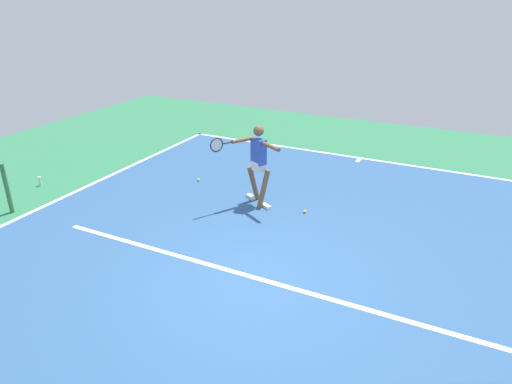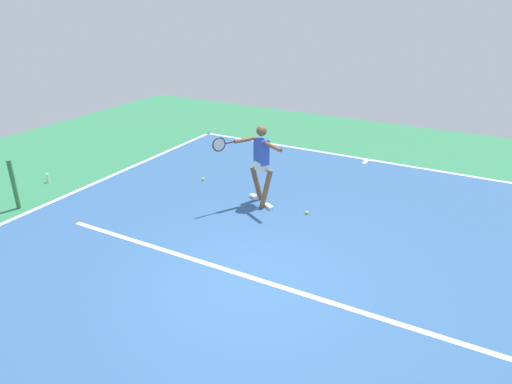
# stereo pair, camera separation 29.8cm
# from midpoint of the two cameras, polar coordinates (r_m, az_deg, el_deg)

# --- Properties ---
(ground_plane) EXTENTS (21.24, 21.24, 0.00)m
(ground_plane) POSITION_cam_midpoint_polar(r_m,az_deg,el_deg) (7.36, 0.30, -11.07)
(ground_plane) COLOR #2D754C
(court_surface) EXTENTS (10.56, 13.20, 0.00)m
(court_surface) POSITION_cam_midpoint_polar(r_m,az_deg,el_deg) (7.36, 0.30, -11.05)
(court_surface) COLOR #2D5484
(court_surface) RESTS_ON ground_plane
(court_line_baseline_near) EXTENTS (10.56, 0.10, 0.01)m
(court_line_baseline_near) POSITION_cam_midpoint_polar(r_m,az_deg,el_deg) (12.92, 14.32, 3.93)
(court_line_baseline_near) COLOR white
(court_line_baseline_near) RESTS_ON ground_plane
(court_line_sideline_right) EXTENTS (0.10, 13.20, 0.01)m
(court_line_sideline_right) POSITION_cam_midpoint_polar(r_m,az_deg,el_deg) (10.56, -25.52, -2.20)
(court_line_sideline_right) COLOR white
(court_line_sideline_right) RESTS_ON ground_plane
(court_line_service) EXTENTS (7.92, 0.10, 0.01)m
(court_line_service) POSITION_cam_midpoint_polar(r_m,az_deg,el_deg) (7.44, 0.71, -10.62)
(court_line_service) COLOR white
(court_line_service) RESTS_ON ground_plane
(court_line_centre_mark) EXTENTS (0.10, 0.30, 0.01)m
(court_line_centre_mark) POSITION_cam_midpoint_polar(r_m,az_deg,el_deg) (12.74, 14.08, 3.67)
(court_line_centre_mark) COLOR white
(court_line_centre_mark) RESTS_ON ground_plane
(net_post) EXTENTS (0.09, 0.09, 1.07)m
(net_post) POSITION_cam_midpoint_polar(r_m,az_deg,el_deg) (10.64, -27.14, 0.80)
(net_post) COLOR #38753D
(net_post) RESTS_ON ground_plane
(tennis_player) EXTENTS (1.30, 1.07, 1.73)m
(tennis_player) POSITION_cam_midpoint_polar(r_m,az_deg,el_deg) (9.52, 1.40, 3.96)
(tennis_player) COLOR brown
(tennis_player) RESTS_ON ground_plane
(tennis_ball_near_service_line) EXTENTS (0.07, 0.07, 0.07)m
(tennis_ball_near_service_line) POSITION_cam_midpoint_polar(r_m,az_deg,el_deg) (11.17, -5.82, 1.62)
(tennis_ball_near_service_line) COLOR #C6E53D
(tennis_ball_near_service_line) RESTS_ON ground_plane
(tennis_ball_centre_court) EXTENTS (0.07, 0.07, 0.07)m
(tennis_ball_centre_court) POSITION_cam_midpoint_polar(r_m,az_deg,el_deg) (9.50, 7.22, -2.55)
(tennis_ball_centre_court) COLOR yellow
(tennis_ball_centre_court) RESTS_ON ground_plane
(water_bottle) EXTENTS (0.07, 0.07, 0.22)m
(water_bottle) POSITION_cam_midpoint_polar(r_m,az_deg,el_deg) (11.97, -23.79, 1.59)
(water_bottle) COLOR white
(water_bottle) RESTS_ON ground_plane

